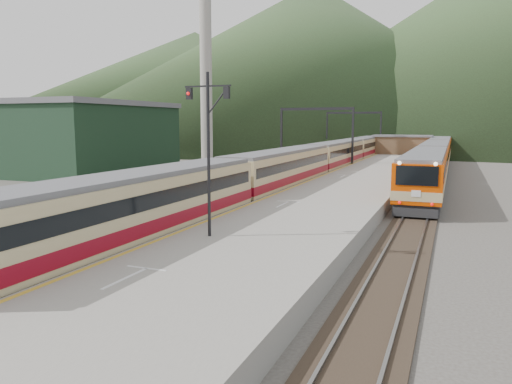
% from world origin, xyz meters
% --- Properties ---
extents(track_main, '(2.60, 200.00, 0.23)m').
position_xyz_m(track_main, '(0.00, 40.00, 0.07)').
color(track_main, black).
rests_on(track_main, ground).
extents(track_far, '(2.60, 200.00, 0.23)m').
position_xyz_m(track_far, '(-5.00, 40.00, 0.07)').
color(track_far, black).
rests_on(track_far, ground).
extents(track_second, '(2.60, 200.00, 0.23)m').
position_xyz_m(track_second, '(11.50, 40.00, 0.07)').
color(track_second, black).
rests_on(track_second, ground).
extents(platform, '(8.00, 100.00, 1.00)m').
position_xyz_m(platform, '(5.60, 38.00, 0.50)').
color(platform, gray).
rests_on(platform, ground).
extents(gantry_near, '(9.55, 0.25, 8.00)m').
position_xyz_m(gantry_near, '(-2.85, 55.00, 5.59)').
color(gantry_near, black).
rests_on(gantry_near, ground).
extents(gantry_far, '(9.55, 0.25, 8.00)m').
position_xyz_m(gantry_far, '(-2.85, 80.00, 5.59)').
color(gantry_far, black).
rests_on(gantry_far, ground).
extents(warehouse, '(14.50, 20.50, 8.60)m').
position_xyz_m(warehouse, '(-28.00, 42.00, 4.32)').
color(warehouse, black).
rests_on(warehouse, ground).
extents(smokestack, '(1.80, 1.80, 30.00)m').
position_xyz_m(smokestack, '(-22.00, 62.00, 15.00)').
color(smokestack, '#9E998E').
rests_on(smokestack, ground).
extents(station_shed, '(9.40, 4.40, 3.10)m').
position_xyz_m(station_shed, '(5.60, 78.00, 2.57)').
color(station_shed, brown).
rests_on(station_shed, platform).
extents(hill_a, '(180.00, 180.00, 60.00)m').
position_xyz_m(hill_a, '(-40.00, 190.00, 30.00)').
color(hill_a, '#303F24').
rests_on(hill_a, ground).
extents(hill_b, '(220.00, 220.00, 75.00)m').
position_xyz_m(hill_b, '(30.00, 230.00, 37.50)').
color(hill_b, '#303F24').
rests_on(hill_b, ground).
extents(hill_d, '(200.00, 200.00, 55.00)m').
position_xyz_m(hill_d, '(-120.00, 240.00, 27.50)').
color(hill_d, '#303F24').
rests_on(hill_d, ground).
extents(main_train, '(3.06, 83.67, 3.73)m').
position_xyz_m(main_train, '(0.00, 43.65, 2.09)').
color(main_train, tan).
rests_on(main_train, track_main).
extents(second_train, '(3.03, 62.17, 3.70)m').
position_xyz_m(second_train, '(11.50, 55.76, 2.08)').
color(second_train, '#CB3C00').
rests_on(second_train, track_second).
extents(signal_mast, '(2.20, 0.18, 7.18)m').
position_xyz_m(signal_mast, '(3.55, 12.52, 5.37)').
color(signal_mast, black).
rests_on(signal_mast, platform).
extents(short_signal_b, '(0.24, 0.19, 2.27)m').
position_xyz_m(short_signal_b, '(-2.85, 25.60, 1.46)').
color(short_signal_b, black).
rests_on(short_signal_b, ground).
extents(short_signal_c, '(0.25, 0.21, 2.27)m').
position_xyz_m(short_signal_c, '(-7.02, 20.94, 1.46)').
color(short_signal_c, black).
rests_on(short_signal_c, ground).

